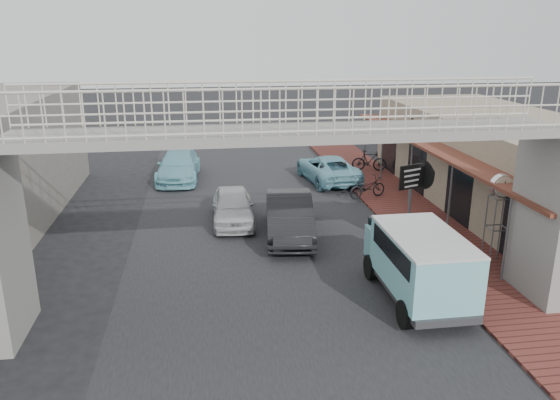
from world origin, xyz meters
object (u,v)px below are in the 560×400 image
object	(u,v)px
angkot_far	(179,166)
motorcycle_far	(369,161)
arrow_sign	(427,175)
angkot_van	(419,257)
street_clock	(502,190)
white_hatchback	(233,206)
angkot_curb	(328,168)
dark_sedan	(289,216)
motorcycle_near	(367,187)

from	to	relation	value
angkot_far	motorcycle_far	world-z (taller)	angkot_far
motorcycle_far	arrow_sign	xyz separation A→B (m)	(-1.00, -10.10, 1.86)
angkot_van	street_clock	bearing A→B (deg)	29.28
white_hatchback	angkot_far	distance (m)	7.61
white_hatchback	angkot_curb	distance (m)	7.82
angkot_van	street_clock	size ratio (longest dim) A/B	1.43
dark_sedan	street_clock	size ratio (longest dim) A/B	1.59
angkot_van	motorcycle_far	distance (m)	15.12
angkot_curb	motorcycle_far	distance (m)	3.06
white_hatchback	angkot_far	world-z (taller)	angkot_far
angkot_curb	motorcycle_far	bearing A→B (deg)	-158.47
motorcycle_near	street_clock	bearing A→B (deg)	176.06
white_hatchback	motorcycle_near	size ratio (longest dim) A/B	2.15
dark_sedan	street_clock	world-z (taller)	street_clock
white_hatchback	street_clock	world-z (taller)	street_clock
dark_sedan	motorcycle_far	xyz separation A→B (m)	(5.97, 9.06, -0.15)
white_hatchback	angkot_curb	size ratio (longest dim) A/B	0.83
angkot_far	motorcycle_far	distance (m)	10.43
arrow_sign	dark_sedan	bearing A→B (deg)	145.95
angkot_curb	motorcycle_far	size ratio (longest dim) A/B	2.62
angkot_far	angkot_van	world-z (taller)	angkot_van
motorcycle_far	street_clock	world-z (taller)	street_clock
street_clock	arrow_sign	distance (m)	3.07
angkot_van	motorcycle_far	bearing A→B (deg)	78.21
angkot_curb	angkot_van	bearing A→B (deg)	81.53
white_hatchback	motorcycle_near	world-z (taller)	white_hatchback
dark_sedan	arrow_sign	world-z (taller)	arrow_sign
street_clock	motorcycle_near	bearing A→B (deg)	105.29
angkot_curb	arrow_sign	distance (m)	9.01
dark_sedan	motorcycle_far	size ratio (longest dim) A/B	2.61
angkot_curb	angkot_far	xyz separation A→B (m)	(-7.74, 1.49, 0.05)
dark_sedan	arrow_sign	bearing A→B (deg)	-5.67
white_hatchback	angkot_far	size ratio (longest dim) A/B	0.81
motorcycle_far	arrow_sign	distance (m)	10.32
dark_sedan	angkot_van	bearing A→B (deg)	-57.18
street_clock	white_hatchback	bearing A→B (deg)	147.33
white_hatchback	angkot_van	size ratio (longest dim) A/B	0.93
motorcycle_far	angkot_van	bearing A→B (deg)	-178.15
angkot_far	angkot_van	bearing A→B (deg)	-60.29
motorcycle_far	dark_sedan	bearing A→B (deg)	160.31
dark_sedan	angkot_van	distance (m)	6.43
angkot_far	angkot_van	distance (m)	16.55
angkot_van	motorcycle_near	distance (m)	10.01
dark_sedan	angkot_curb	world-z (taller)	dark_sedan
arrow_sign	white_hatchback	bearing A→B (deg)	135.16
angkot_curb	street_clock	distance (m)	11.97
angkot_curb	motorcycle_far	xyz separation A→B (m)	(2.69, 1.45, -0.02)
angkot_far	arrow_sign	world-z (taller)	arrow_sign
white_hatchback	street_clock	xyz separation A→B (m)	(8.37, -5.66, 1.98)
motorcycle_far	motorcycle_near	bearing A→B (deg)	175.72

